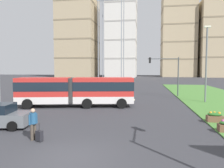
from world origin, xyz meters
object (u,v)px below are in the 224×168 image
Objects in this scene: apartment_tower_centre at (178,27)px; flower_planter_2 at (215,117)px; traffic_light_far_right at (167,69)px; rolling_suitcase at (39,136)px; pedestrian_crossing at (33,122)px; apartment_tower_eastcentre at (213,40)px; car_maroon_sedan at (83,90)px; articulated_bus at (76,91)px; streetlight_median at (206,61)px; apartment_tower_west at (78,24)px; apartment_tower_westcentre at (122,34)px.

flower_planter_2 is at bearing -96.76° from apartment_tower_centre.
traffic_light_far_right reaches higher than flower_planter_2.
pedestrian_crossing is at bearing 156.04° from rolling_suitcase.
flower_planter_2 is at bearing -106.42° from apartment_tower_eastcentre.
rolling_suitcase is at bearing -102.10° from apartment_tower_centre.
traffic_light_far_right is 88.31m from apartment_tower_eastcentre.
apartment_tower_eastcentre reaches higher than car_maroon_sedan.
articulated_bus is at bearing -113.85° from apartment_tower_eastcentre.
apartment_tower_eastcentre is at bearing 69.09° from rolling_suitcase.
streetlight_median is at bearing -53.10° from traffic_light_far_right.
streetlight_median is at bearing -106.98° from apartment_tower_eastcentre.
articulated_bus is 101.29m from apartment_tower_eastcentre.
apartment_tower_west is (-40.17, 78.76, 21.52)m from streetlight_median.
apartment_tower_west is at bearing -177.54° from apartment_tower_westcentre.
apartment_tower_west is 1.05× the size of apartment_tower_centre.
traffic_light_far_right is 0.15× the size of apartment_tower_eastcentre.
car_maroon_sedan is at bearing 177.32° from traffic_light_far_right.
traffic_light_far_right is 0.11× the size of apartment_tower_centre.
articulated_bus is 12.44× the size of rolling_suitcase.
streetlight_median is 83.34m from apartment_tower_westcentre.
traffic_light_far_right is (12.43, -0.58, 3.11)m from car_maroon_sedan.
apartment_tower_eastcentre is (66.66, 8.01, -8.32)m from apartment_tower_west.
articulated_bus is at bearing -161.52° from streetlight_median.
car_maroon_sedan is 0.09× the size of apartment_tower_west.
car_maroon_sedan is 0.13× the size of apartment_tower_eastcentre.
apartment_tower_centre is at bearing 80.80° from traffic_light_far_right.
apartment_tower_centre reaches higher than flower_planter_2.
streetlight_median reaches higher than pedestrian_crossing.
apartment_tower_centre reaches higher than rolling_suitcase.
pedestrian_crossing is 0.04× the size of apartment_tower_westcentre.
pedestrian_crossing is 96.96m from apartment_tower_westcentre.
pedestrian_crossing is 0.03× the size of apartment_tower_centre.
apartment_tower_west reaches higher than rolling_suitcase.
flower_planter_2 is 0.13× the size of streetlight_median.
streetlight_median is 90.90m from apartment_tower_centre.
car_maroon_sedan is 81.11m from apartment_tower_west.
apartment_tower_westcentre reaches higher than rolling_suitcase.
pedestrian_crossing is at bearing -130.70° from streetlight_median.
pedestrian_crossing is (0.99, -10.37, -0.65)m from articulated_bus.
car_maroon_sedan is 21.17m from rolling_suitcase.
traffic_light_far_right is (10.14, 9.69, 2.21)m from articulated_bus.
streetlight_median is at bearing 49.30° from pedestrian_crossing.
apartment_tower_centre reaches higher than apartment_tower_eastcentre.
pedestrian_crossing is 100.89m from apartment_tower_west.
rolling_suitcase is 110.61m from apartment_tower_eastcentre.
apartment_tower_centre reaches higher than traffic_light_far_right.
streetlight_median reaches higher than articulated_bus.
apartment_tower_eastcentre reaches higher than flower_planter_2.
apartment_tower_west is (-27.69, 93.99, 26.02)m from rolling_suitcase.
apartment_tower_centre is (23.59, 92.74, 23.40)m from articulated_bus.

